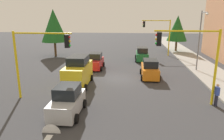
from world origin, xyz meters
name	(u,v)px	position (x,y,z in m)	size (l,w,h in m)	color
ground_plane	(117,79)	(0.00, 0.00, 0.00)	(120.00, 120.00, 0.00)	#353538
sidewalk_kerb	(205,69)	(-5.00, 10.50, 0.07)	(80.00, 4.00, 0.15)	gray
lane_arrow_near	(48,138)	(11.51, -3.00, 0.01)	(2.40, 1.10, 1.10)	silver
traffic_signal_near_right	(38,52)	(6.00, -5.65, 3.80)	(0.36, 4.59, 5.35)	yellow
traffic_signal_near_left	(191,52)	(6.00, 5.68, 3.96)	(0.36, 4.59, 5.58)	yellow
traffic_signal_far_left	(159,30)	(-14.00, 5.72, 4.11)	(0.36, 4.59, 5.82)	yellow
street_lamp_curbside	(201,35)	(-3.61, 9.20, 4.35)	(2.15, 0.28, 7.00)	slate
tree_roadside_far	(177,28)	(-18.00, 9.50, 4.25)	(3.57, 3.57, 6.49)	brown
tree_opposite_side	(54,26)	(-12.00, -11.00, 4.89)	(4.08, 4.08, 7.46)	brown
delivery_van_yellow	(78,72)	(2.38, -3.57, 1.28)	(4.80, 2.22, 2.77)	yellow
car_green	(142,54)	(-9.66, 2.99, 0.90)	(4.17, 2.00, 1.98)	#1E7238
car_orange	(150,69)	(-0.86, 3.43, 0.90)	(4.13, 1.99, 1.98)	orange
car_red	(95,62)	(-4.15, -3.04, 0.90)	(3.79, 1.98, 1.98)	red
car_silver	(67,101)	(8.52, -2.78, 0.90)	(3.74, 1.99, 1.98)	#B2B5BA
pedestrian_crossing	(217,94)	(6.22, 7.72, 0.91)	(0.40, 0.24, 1.70)	#262638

